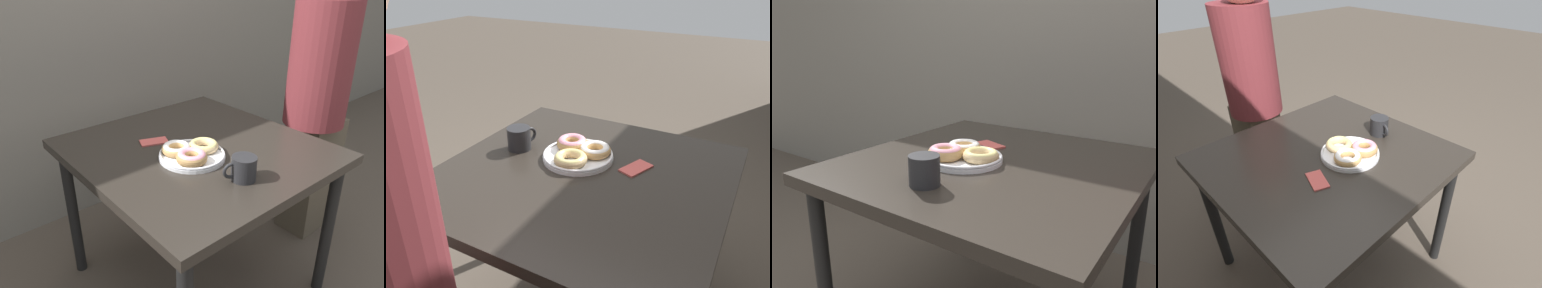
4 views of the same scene
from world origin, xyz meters
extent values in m
cube|color=#28231E|center=(0.00, 0.21, 0.69)|extent=(0.92, 0.96, 0.04)
cylinder|color=black|center=(-0.40, -0.21, 0.34)|extent=(0.05, 0.05, 0.67)
cylinder|color=black|center=(0.40, -0.21, 0.34)|extent=(0.05, 0.05, 0.67)
cylinder|color=black|center=(-0.40, 0.63, 0.34)|extent=(0.05, 0.05, 0.67)
cylinder|color=white|center=(-0.08, 0.14, 0.72)|extent=(0.26, 0.26, 0.01)
torus|color=white|center=(-0.08, 0.14, 0.73)|extent=(0.26, 0.26, 0.01)
torus|color=#D6B27A|center=(-0.01, 0.15, 0.75)|extent=(0.17, 0.17, 0.03)
torus|color=#E0D17F|center=(-0.01, 0.15, 0.75)|extent=(0.16, 0.16, 0.03)
torus|color=tan|center=(-0.11, 0.20, 0.75)|extent=(0.12, 0.12, 0.03)
torus|color=white|center=(-0.11, 0.20, 0.75)|extent=(0.11, 0.11, 0.03)
torus|color=#B2844C|center=(-0.12, 0.10, 0.75)|extent=(0.13, 0.13, 0.04)
torus|color=pink|center=(-0.12, 0.10, 0.76)|extent=(0.12, 0.12, 0.03)
cylinder|color=#232326|center=(-0.04, -0.09, 0.76)|extent=(0.09, 0.09, 0.09)
cylinder|color=#382114|center=(-0.04, -0.09, 0.80)|extent=(0.07, 0.07, 0.00)
torus|color=#232326|center=(-0.09, -0.08, 0.76)|extent=(0.06, 0.03, 0.06)
cube|color=#BC4C47|center=(-0.11, 0.36, 0.72)|extent=(0.13, 0.10, 0.01)
camera|label=1|loc=(-0.90, -0.84, 1.39)|focal=35.00mm
camera|label=2|loc=(0.98, 0.72, 1.37)|focal=35.00mm
camera|label=3|loc=(0.61, -0.83, 1.11)|focal=35.00mm
camera|label=4|loc=(-0.84, 0.92, 1.46)|focal=28.00mm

